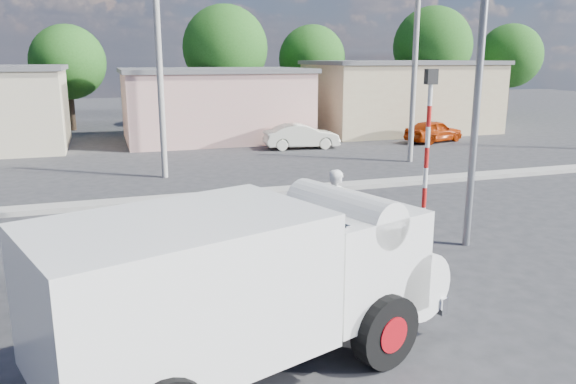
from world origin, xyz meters
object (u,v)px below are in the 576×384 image
object	(u,v)px
bicycle	(336,241)
car_red	(434,131)
cyclist	(336,223)
car_cream	(301,136)
truck	(256,280)
traffic_pole	(427,144)
streetlight	(476,42)

from	to	relation	value
bicycle	car_red	distance (m)	20.27
cyclist	car_cream	bearing A→B (deg)	-13.21
truck	traffic_pole	xyz separation A→B (m)	(5.46, 4.25, 1.16)
car_red	traffic_pole	size ratio (longest dim) A/B	0.83
cyclist	truck	bearing A→B (deg)	146.50
car_red	traffic_pole	world-z (taller)	traffic_pole
car_red	traffic_pole	bearing A→B (deg)	129.51
car_cream	streetlight	size ratio (longest dim) A/B	0.43
traffic_pole	streetlight	size ratio (longest dim) A/B	0.48
cyclist	streetlight	size ratio (longest dim) A/B	0.21
truck	streetlight	xyz separation A→B (m)	(6.39, 3.95, 3.53)
cyclist	streetlight	world-z (taller)	streetlight
cyclist	car_cream	size ratio (longest dim) A/B	0.49
bicycle	streetlight	size ratio (longest dim) A/B	0.21
car_cream	streetlight	distance (m)	16.61
car_cream	bicycle	bearing A→B (deg)	167.88
streetlight	car_cream	bearing A→B (deg)	84.81
car_cream	car_red	world-z (taller)	car_cream
truck	car_red	world-z (taller)	truck
bicycle	car_cream	world-z (taller)	car_cream
cyclist	streetlight	xyz separation A→B (m)	(3.44, 0.06, 4.02)
cyclist	bicycle	bearing A→B (deg)	0.00
traffic_pole	streetlight	bearing A→B (deg)	-17.73
traffic_pole	bicycle	bearing A→B (deg)	-171.84
truck	traffic_pole	size ratio (longest dim) A/B	1.53
cyclist	traffic_pole	bearing A→B (deg)	-78.09
car_cream	traffic_pole	distance (m)	15.97
car_red	traffic_pole	distance (m)	18.62
bicycle	cyclist	distance (m)	0.45
streetlight	cyclist	bearing A→B (deg)	-179.03
bicycle	traffic_pole	bearing A→B (deg)	-78.09
truck	cyclist	xyz separation A→B (m)	(2.96, 3.89, -0.50)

